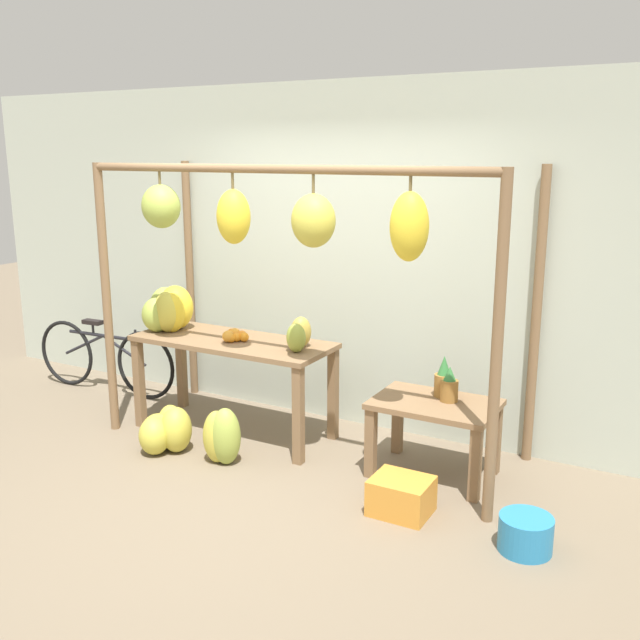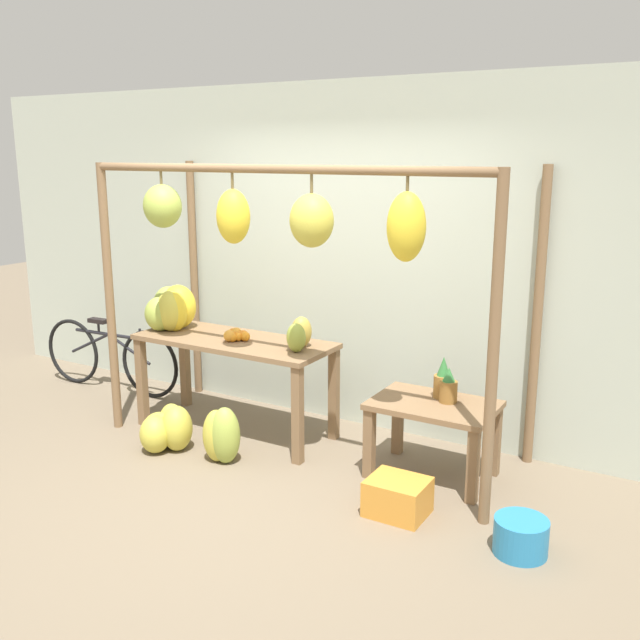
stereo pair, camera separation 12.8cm
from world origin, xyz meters
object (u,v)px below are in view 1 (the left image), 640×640
banana_pile_ground_right (221,438)px  papaya_pile (299,335)px  pineapple_cluster (446,383)px  blue_bucket (526,534)px  parked_bicycle (105,357)px  banana_pile_on_table (168,310)px  fruit_crate_white (401,496)px  banana_pile_ground_left (165,431)px  orange_pile (235,336)px

banana_pile_ground_right → papaya_pile: size_ratio=1.26×
pineapple_cluster → blue_bucket: bearing=-45.4°
pineapple_cluster → parked_bicycle: (-3.41, 0.11, -0.33)m
pineapple_cluster → banana_pile_ground_right: pineapple_cluster is taller
banana_pile_on_table → fruit_crate_white: banana_pile_on_table is taller
pineapple_cluster → blue_bucket: (0.77, -0.79, -0.56)m
banana_pile_ground_right → papaya_pile: 0.96m
banana_pile_ground_right → blue_bucket: size_ratio=1.39×
papaya_pile → banana_pile_ground_left: bearing=-146.8°
banana_pile_ground_left → papaya_pile: (0.86, 0.57, 0.74)m
banana_pile_on_table → fruit_crate_white: bearing=-14.0°
orange_pile → fruit_crate_white: 1.91m
banana_pile_on_table → papaya_pile: banana_pile_on_table is taller
fruit_crate_white → blue_bucket: bearing=-4.5°
blue_bucket → parked_bicycle: size_ratio=0.19×
pineapple_cluster → fruit_crate_white: bearing=-91.9°
banana_pile_ground_left → blue_bucket: banana_pile_ground_left is taller
fruit_crate_white → parked_bicycle: (-3.39, 0.83, 0.22)m
banana_pile_ground_right → parked_bicycle: bearing=158.5°
orange_pile → banana_pile_ground_right: (0.21, -0.50, -0.64)m
fruit_crate_white → papaya_pile: (-1.10, 0.59, 0.79)m
pineapple_cluster → banana_pile_ground_right: bearing=-156.3°
blue_bucket → papaya_pile: 2.16m
blue_bucket → banana_pile_on_table: bearing=168.3°
banana_pile_on_table → fruit_crate_white: size_ratio=1.35×
banana_pile_on_table → parked_bicycle: 1.22m
banana_pile_ground_left → fruit_crate_white: 1.97m
banana_pile_ground_right → pineapple_cluster: bearing=23.7°
banana_pile_ground_left → parked_bicycle: bearing=150.6°
banana_pile_ground_left → banana_pile_ground_right: (0.51, 0.04, 0.03)m
blue_bucket → fruit_crate_white: bearing=175.5°
pineapple_cluster → banana_pile_ground_right: (-1.48, -0.65, -0.48)m
banana_pile_on_table → parked_bicycle: (-1.02, 0.24, -0.62)m
banana_pile_ground_right → banana_pile_on_table: bearing=150.1°
orange_pile → fruit_crate_white: size_ratio=0.57×
orange_pile → banana_pile_ground_left: 0.91m
blue_bucket → papaya_pile: (-1.90, 0.66, 0.80)m
banana_pile_ground_left → blue_bucket: (2.76, -0.09, -0.05)m
orange_pile → pineapple_cluster: 1.71m
fruit_crate_white → parked_bicycle: bearing=166.3°
banana_pile_ground_left → parked_bicycle: 1.64m
banana_pile_ground_left → orange_pile: bearing=61.6°
banana_pile_on_table → banana_pile_ground_left: banana_pile_on_table is taller
orange_pile → papaya_pile: (0.57, 0.02, 0.07)m
fruit_crate_white → papaya_pile: papaya_pile is taller
papaya_pile → blue_bucket: bearing=-19.1°
banana_pile_ground_left → papaya_pile: 1.27m
banana_pile_ground_left → banana_pile_ground_right: size_ratio=1.12×
orange_pile → banana_pile_ground_left: (-0.29, -0.54, -0.67)m
orange_pile → papaya_pile: size_ratio=0.61×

